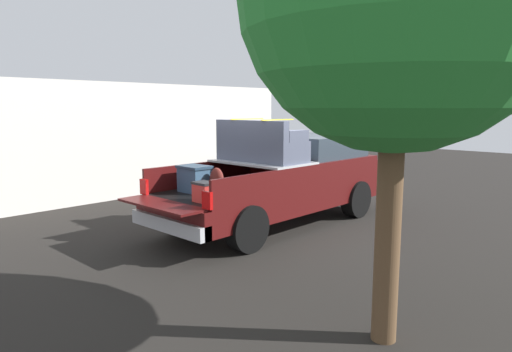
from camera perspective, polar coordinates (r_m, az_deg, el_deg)
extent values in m
plane|color=black|center=(9.78, 2.44, -6.00)|extent=(40.00, 40.00, 0.00)
cube|color=#470F0F|center=(9.64, 2.46, -2.43)|extent=(5.50, 1.92, 0.46)
cube|color=black|center=(8.74, -2.71, -1.92)|extent=(2.80, 1.80, 0.04)
cube|color=#470F0F|center=(9.39, -6.65, 0.19)|extent=(2.80, 0.06, 0.50)
cube|color=#470F0F|center=(8.06, 1.85, -1.14)|extent=(2.80, 0.06, 0.50)
cube|color=#470F0F|center=(9.69, 3.14, 0.49)|extent=(0.06, 1.80, 0.50)
cube|color=#470F0F|center=(7.70, -11.77, -3.52)|extent=(0.55, 1.80, 0.04)
cube|color=#B2B2B7|center=(9.21, 0.75, 1.78)|extent=(1.25, 1.92, 0.04)
cube|color=#470F0F|center=(10.61, 7.29, 1.14)|extent=(2.30, 1.92, 0.50)
cube|color=#2D3842|center=(10.47, 7.01, 3.74)|extent=(1.94, 1.76, 0.48)
cube|color=#470F0F|center=(11.72, 11.20, 1.45)|extent=(0.40, 1.82, 0.38)
cube|color=#B2B2B7|center=(7.87, -10.76, -5.91)|extent=(0.24, 1.92, 0.24)
cube|color=red|center=(8.53, -13.77, -1.32)|extent=(0.06, 0.20, 0.28)
cube|color=red|center=(7.14, -6.09, -3.04)|extent=(0.06, 0.20, 0.28)
cylinder|color=black|center=(11.55, 4.88, -1.66)|extent=(0.83, 0.30, 0.83)
cylinder|color=black|center=(10.56, 12.36, -2.80)|extent=(0.83, 0.30, 0.83)
cylinder|color=black|center=(9.14, -9.03, -4.48)|extent=(0.83, 0.30, 0.83)
cylinder|color=black|center=(7.85, -1.14, -6.54)|extent=(0.83, 0.30, 0.83)
cube|color=#335170|center=(8.59, -7.68, -0.52)|extent=(0.40, 0.55, 0.45)
cube|color=#23394E|center=(8.56, -7.71, 1.12)|extent=(0.44, 0.59, 0.05)
ellipsoid|color=maroon|center=(8.34, -4.91, -0.62)|extent=(0.20, 0.33, 0.49)
ellipsoid|color=maroon|center=(8.28, -5.47, -1.20)|extent=(0.09, 0.23, 0.21)
cube|color=red|center=(7.68, -6.47, -2.14)|extent=(0.26, 0.34, 0.30)
cube|color=#262628|center=(7.65, -6.49, -0.89)|extent=(0.28, 0.36, 0.04)
cube|color=#4C5166|center=(9.19, 0.75, 3.20)|extent=(0.83, 1.82, 0.42)
cube|color=#4C5166|center=(8.92, -0.70, 5.68)|extent=(0.16, 1.82, 0.40)
cube|color=#4C5166|center=(9.77, -2.54, 5.40)|extent=(0.59, 0.20, 0.22)
cube|color=#4C5166|center=(8.67, 4.93, 4.97)|extent=(0.59, 0.20, 0.22)
cube|color=yellow|center=(9.43, -1.08, 7.12)|extent=(0.93, 0.03, 0.02)
cube|color=yellow|center=(8.88, 2.71, 7.02)|extent=(0.93, 0.03, 0.02)
cube|color=silver|center=(13.15, -15.08, 4.35)|extent=(11.10, 0.36, 3.12)
cylinder|color=brown|center=(4.92, 16.17, -5.30)|extent=(0.26, 0.26, 2.62)
cylinder|color=#3F4C66|center=(14.11, 0.04, 0.38)|extent=(0.56, 0.56, 0.90)
cylinder|color=#3F4C66|center=(14.04, 0.04, 2.36)|extent=(0.60, 0.60, 0.08)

